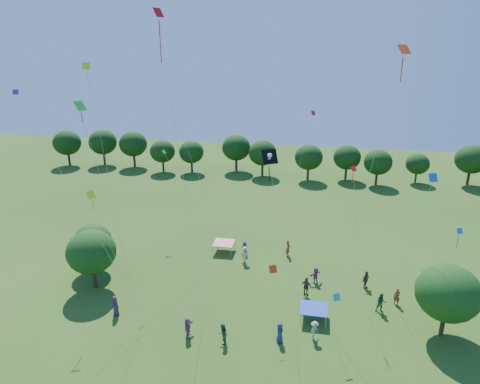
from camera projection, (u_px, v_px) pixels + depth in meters
name	position (u px, v px, depth m)	size (l,w,h in m)	color
near_tree_west	(91.00, 252.00, 39.48)	(4.54, 4.54, 5.75)	#422B19
near_tree_north	(93.00, 241.00, 42.90)	(3.68, 3.68, 4.87)	#422B19
near_tree_east	(448.00, 293.00, 32.76)	(4.89, 4.89, 5.99)	#422B19
treeline	(274.00, 153.00, 74.19)	(88.01, 8.77, 6.77)	#422B19
tent_red_stripe	(224.00, 243.00, 47.37)	(2.20, 2.20, 1.10)	#F9361D
tent_blue	(314.00, 309.00, 35.52)	(2.20, 2.20, 1.10)	#1B35B1
crowd_person_0	(245.00, 248.00, 46.80)	(0.75, 0.40, 1.51)	navy
crowd_person_1	(397.00, 296.00, 37.67)	(0.60, 0.39, 1.60)	maroon
crowd_person_2	(223.00, 334.00, 32.68)	(0.84, 0.45, 1.70)	#204C30
crowd_person_3	(315.00, 331.00, 33.15)	(1.05, 0.47, 1.61)	#A4A383
crowd_person_4	(306.00, 287.00, 38.99)	(1.09, 0.49, 1.85)	#39342D
crowd_person_5	(315.00, 275.00, 41.18)	(1.52, 0.54, 1.63)	#8C5175
crowd_person_6	(116.00, 307.00, 36.19)	(0.79, 0.43, 1.61)	navy
crowd_person_7	(288.00, 248.00, 46.39)	(0.68, 0.44, 1.83)	#9C311C
crowd_person_8	(381.00, 303.00, 36.56)	(0.89, 0.48, 1.80)	#245631
crowd_person_9	(245.00, 255.00, 44.95)	(1.21, 0.54, 1.85)	#B4B190
crowd_person_10	(366.00, 280.00, 40.21)	(1.03, 0.47, 1.76)	#413934
crowd_person_11	(188.00, 327.00, 33.48)	(1.58, 0.56, 1.69)	#8B516E
crowd_person_12	(280.00, 333.00, 32.89)	(0.82, 0.44, 1.65)	navy
crowd_person_13	(116.00, 306.00, 36.13)	(0.70, 0.45, 1.87)	maroon
pirate_kite	(270.00, 161.00, 29.61)	(2.66, 2.56, 13.65)	black
red_high_kite	(167.00, 75.00, 31.13)	(3.04, 1.03, 22.98)	red
small_kite_0	(304.00, 146.00, 45.15)	(3.25, 3.12, 14.02)	#D70C40
small_kite_1	(385.00, 117.00, 26.00)	(3.12, 4.40, 20.52)	#EF3C0C
small_kite_2	(99.00, 216.00, 31.15)	(2.86, 0.89, 10.58)	#B3E013
small_kite_3	(177.00, 171.00, 49.54)	(8.87, 5.98, 8.80)	#1B9627
small_kite_4	(444.00, 247.00, 31.46)	(3.11, 4.54, 8.32)	blue
small_kite_5	(62.00, 174.00, 31.69)	(8.48, 0.37, 17.51)	#99198D
small_kite_6	(164.00, 93.00, 44.73)	(10.47, 4.07, 22.50)	silver
small_kite_7	(336.00, 299.00, 31.47)	(0.86, 3.00, 3.34)	#0BADA7
small_kite_8	(355.00, 193.00, 36.14)	(1.78, 1.06, 11.00)	red
small_kite_9	(273.00, 272.00, 33.41)	(0.70, 1.35, 4.23)	#FF390D
small_kite_10	(96.00, 114.00, 37.45)	(7.76, 9.67, 19.03)	#CCFE16
small_kite_11	(92.00, 145.00, 29.23)	(2.82, 1.61, 16.99)	#178225
small_kite_12	(424.00, 205.00, 29.78)	(0.67, 5.85, 12.51)	blue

